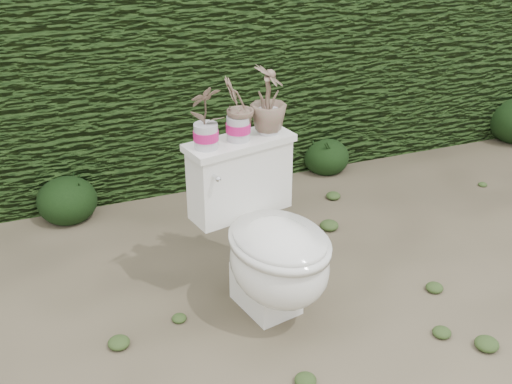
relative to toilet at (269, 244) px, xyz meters
name	(u,v)px	position (x,y,z in m)	size (l,w,h in m)	color
ground	(271,282)	(0.09, 0.19, -0.36)	(60.00, 60.00, 0.00)	#786D53
hedge	(180,46)	(0.09, 1.79, 0.44)	(8.00, 1.00, 1.60)	#274316
toilet	(269,244)	(0.00, 0.00, 0.00)	(0.59, 0.76, 0.78)	white
potted_plant_left	(205,118)	(-0.22, 0.20, 0.56)	(0.14, 0.10, 0.27)	#267C30
potted_plant_center	(238,110)	(-0.06, 0.23, 0.56)	(0.15, 0.12, 0.28)	#267C30
potted_plant_right	(268,101)	(0.10, 0.27, 0.57)	(0.17, 0.17, 0.30)	#267C30
liriope_clump_1	(66,196)	(-0.78, 1.22, -0.22)	(0.35, 0.35, 0.28)	black
liriope_clump_2	(326,153)	(0.93, 1.26, -0.23)	(0.31, 0.31, 0.25)	black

